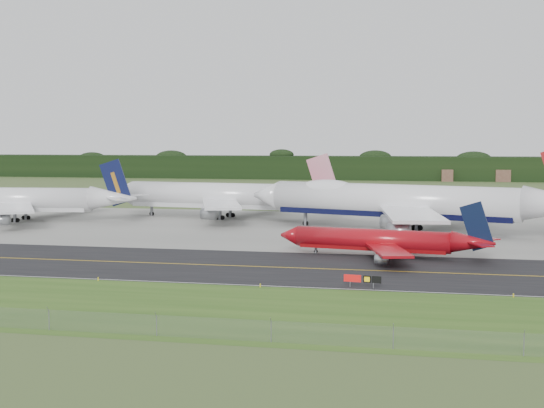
{
  "coord_description": "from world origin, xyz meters",
  "views": [
    {
      "loc": [
        21.07,
        -120.2,
        19.97
      ],
      "look_at": [
        -8.43,
        22.0,
        7.84
      ],
      "focal_mm": 50.0,
      "sensor_mm": 36.0,
      "label": 1
    }
  ],
  "objects_px": {
    "jet_ba_747": "(404,202)",
    "jet_star_tail": "(224,197)",
    "jet_navy_gold": "(20,200)",
    "taxiway_sign": "(362,279)",
    "jet_red_737": "(384,241)"
  },
  "relations": [
    {
      "from": "jet_star_tail",
      "to": "jet_navy_gold",
      "type": "bearing_deg",
      "value": -161.46
    },
    {
      "from": "jet_navy_gold",
      "to": "taxiway_sign",
      "type": "xyz_separation_m",
      "value": [
        91.36,
        -69.34,
        -3.92
      ]
    },
    {
      "from": "jet_star_tail",
      "to": "taxiway_sign",
      "type": "distance_m",
      "value": 95.84
    },
    {
      "from": "jet_ba_747",
      "to": "jet_star_tail",
      "type": "bearing_deg",
      "value": 156.47
    },
    {
      "from": "jet_red_737",
      "to": "jet_star_tail",
      "type": "xyz_separation_m",
      "value": [
        -44.17,
        57.45,
        2.85
      ]
    },
    {
      "from": "jet_ba_747",
      "to": "jet_navy_gold",
      "type": "relative_size",
      "value": 1.26
    },
    {
      "from": "jet_red_737",
      "to": "taxiway_sign",
      "type": "bearing_deg",
      "value": -92.6
    },
    {
      "from": "jet_red_737",
      "to": "jet_star_tail",
      "type": "distance_m",
      "value": 72.52
    },
    {
      "from": "jet_red_737",
      "to": "jet_navy_gold",
      "type": "relative_size",
      "value": 0.62
    },
    {
      "from": "jet_red_737",
      "to": "jet_ba_747",
      "type": "bearing_deg",
      "value": 86.69
    },
    {
      "from": "jet_red_737",
      "to": "taxiway_sign",
      "type": "relative_size",
      "value": 7.31
    },
    {
      "from": "jet_navy_gold",
      "to": "jet_star_tail",
      "type": "height_order",
      "value": "jet_star_tail"
    },
    {
      "from": "jet_navy_gold",
      "to": "jet_star_tail",
      "type": "relative_size",
      "value": 0.94
    },
    {
      "from": "jet_ba_747",
      "to": "jet_star_tail",
      "type": "height_order",
      "value": "jet_ba_747"
    },
    {
      "from": "jet_ba_747",
      "to": "taxiway_sign",
      "type": "xyz_separation_m",
      "value": [
        -3.44,
        -65.42,
        -5.46
      ]
    }
  ]
}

